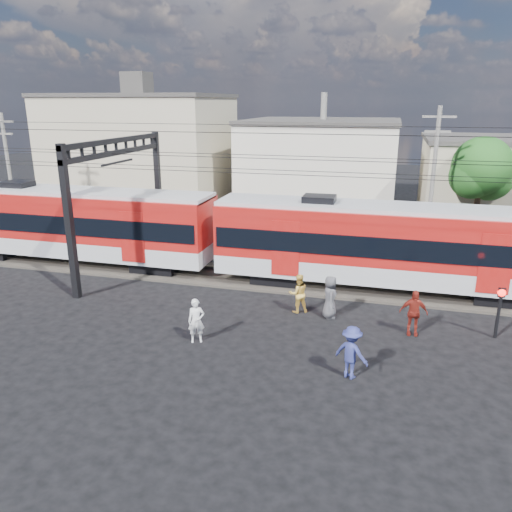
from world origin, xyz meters
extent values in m
plane|color=black|center=(0.00, 0.00, 0.00)|extent=(120.00, 120.00, 0.00)
cube|color=#2D2823|center=(0.00, 8.00, 0.06)|extent=(70.00, 3.40, 0.12)
cube|color=#59544C|center=(0.00, 7.25, 0.18)|extent=(70.00, 0.12, 0.12)
cube|color=#59544C|center=(0.00, 8.75, 0.18)|extent=(70.00, 0.12, 0.12)
cube|color=black|center=(-8.00, 8.00, 0.35)|extent=(2.40, 2.20, 0.70)
cube|color=#A8AAB0|center=(-13.12, 8.00, 1.15)|extent=(16.00, 3.00, 0.90)
cube|color=maroon|center=(-13.12, 8.00, 2.80)|extent=(16.00, 3.00, 2.40)
cube|color=black|center=(-13.12, 8.00, 2.55)|extent=(15.68, 3.08, 0.95)
cube|color=#A8AAB0|center=(-13.12, 8.00, 4.05)|extent=(16.00, 2.60, 0.25)
cube|color=black|center=(-1.44, 8.00, 0.35)|extent=(2.40, 2.20, 0.70)
cube|color=black|center=(8.80, 8.00, 0.35)|extent=(2.40, 2.20, 0.70)
cube|color=#A8AAB0|center=(3.68, 8.00, 1.15)|extent=(16.00, 3.00, 0.90)
cube|color=maroon|center=(3.68, 8.00, 2.80)|extent=(16.00, 3.00, 2.40)
cube|color=black|center=(3.68, 8.00, 2.55)|extent=(15.68, 3.08, 0.95)
cube|color=#A8AAB0|center=(3.68, 8.00, 4.05)|extent=(16.00, 2.60, 0.25)
cube|color=black|center=(-10.00, 3.50, 3.50)|extent=(0.30, 0.30, 7.00)
cube|color=black|center=(-10.00, 12.50, 3.50)|extent=(0.30, 0.30, 7.00)
cube|color=black|center=(-10.00, 8.00, 6.80)|extent=(0.25, 9.30, 0.25)
cube|color=black|center=(-10.00, 8.00, 6.20)|extent=(0.25, 9.30, 0.25)
cylinder|color=black|center=(0.00, 7.30, 5.50)|extent=(70.00, 0.03, 0.03)
cylinder|color=black|center=(0.00, 8.70, 5.50)|extent=(70.00, 0.03, 0.03)
cylinder|color=black|center=(0.00, 7.30, 6.20)|extent=(70.00, 0.03, 0.03)
cylinder|color=black|center=(0.00, 8.70, 6.20)|extent=(70.00, 0.03, 0.03)
cylinder|color=black|center=(0.00, 4.50, 7.50)|extent=(70.00, 0.03, 0.03)
cylinder|color=black|center=(0.00, 11.50, 7.50)|extent=(70.00, 0.03, 0.03)
cube|color=#B8AD8C|center=(-17.00, 24.00, 4.50)|extent=(14.00, 10.00, 9.00)
cube|color=#3F3D3A|center=(-17.00, 24.00, 9.15)|extent=(14.28, 10.20, 0.30)
cube|color=beige|center=(-2.00, 27.00, 3.50)|extent=(12.00, 12.00, 7.00)
cube|color=#3F3D3A|center=(-2.00, 27.00, 7.15)|extent=(12.24, 12.24, 0.30)
cylinder|color=slate|center=(6.00, 15.00, 4.25)|extent=(0.24, 0.24, 8.50)
cube|color=slate|center=(6.00, 15.00, 7.90)|extent=(1.80, 0.12, 0.12)
cube|color=slate|center=(6.00, 15.00, 7.10)|extent=(1.40, 0.12, 0.12)
cylinder|color=slate|center=(-22.00, 14.00, 4.00)|extent=(0.24, 0.24, 8.00)
cube|color=slate|center=(-22.00, 14.00, 7.40)|extent=(1.80, 0.12, 0.12)
cube|color=slate|center=(-22.00, 14.00, 6.60)|extent=(1.40, 0.12, 0.12)
cylinder|color=#382619|center=(9.00, 18.00, 1.96)|extent=(0.36, 0.36, 3.92)
sphere|color=#214E16|center=(9.00, 18.00, 4.90)|extent=(3.64, 3.64, 3.64)
sphere|color=#214E16|center=(9.60, 18.30, 4.20)|extent=(2.80, 2.80, 2.80)
imported|color=silver|center=(-2.98, 0.75, 0.85)|extent=(0.73, 0.62, 1.71)
imported|color=gold|center=(0.21, 4.49, 0.86)|extent=(1.04, 0.96, 1.72)
imported|color=navy|center=(2.85, -0.33, 0.91)|extent=(1.34, 1.10, 1.81)
imported|color=maroon|center=(4.90, 3.50, 0.91)|extent=(1.10, 0.53, 1.83)
imported|color=#47474C|center=(1.59, 4.29, 0.91)|extent=(0.75, 0.99, 1.82)
cylinder|color=black|center=(8.00, 4.02, 0.96)|extent=(0.13, 0.13, 1.92)
sphere|color=#FF140C|center=(8.00, 4.02, 1.86)|extent=(0.30, 0.30, 0.30)
cube|color=black|center=(8.00, 4.02, 1.86)|extent=(0.27, 0.06, 0.37)
camera|label=1|loc=(3.62, -15.18, 8.72)|focal=35.00mm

